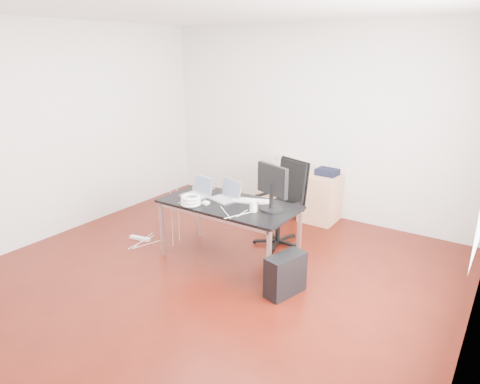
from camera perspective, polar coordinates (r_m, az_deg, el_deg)
The scene contains 18 objects.
room_shell at distance 4.37m, azimuth -3.61°, elevation 4.93°, with size 5.00×5.00×5.00m.
desk at distance 4.98m, azimuth -1.50°, elevation -2.05°, with size 1.60×0.80×0.73m.
office_chair at distance 5.51m, azimuth 5.86°, elevation -0.90°, with size 0.61×0.62×1.08m.
filing_cabinet_left at distance 6.69m, azimuth 5.17°, elevation 0.31°, with size 0.50×0.50×0.70m, color tan.
filing_cabinet_right at distance 6.40m, azimuth 10.67°, elevation -0.78°, with size 0.50×0.50×0.70m, color tan.
pc_tower at distance 4.51m, azimuth 6.07°, elevation -10.89°, with size 0.20×0.45×0.44m, color black.
wastebasket at distance 6.46m, azimuth 5.85°, elevation -2.35°, with size 0.24×0.24×0.28m, color black.
power_strip at distance 5.92m, azimuth -13.20°, elevation -6.02°, with size 0.30×0.06×0.04m, color white.
laptop_left at distance 5.22m, azimuth -5.68°, elevation 0.08°, with size 0.36×0.30×0.23m.
laptop_right at distance 5.07m, azimuth -1.83°, elevation -0.40°, with size 0.39×0.34×0.23m.
monitor at distance 4.69m, azimuth 4.32°, elevation 0.95°, with size 0.44×0.26×0.51m.
keyboard at distance 5.00m, azimuth 1.56°, elevation -1.20°, with size 0.44×0.14×0.02m, color white.
cup_white at distance 4.69m, azimuth 1.78°, elevation -1.92°, with size 0.08×0.08×0.12m, color white.
cup_brown at distance 4.72m, azimuth 1.97°, elevation -1.90°, with size 0.08×0.08×0.10m, color #592D1E.
cable_coil at distance 4.92m, azimuth -6.58°, elevation -1.13°, with size 0.24×0.24×0.11m.
power_adapter at distance 4.94m, azimuth -4.60°, elevation -1.46°, with size 0.07×0.07×0.03m, color white.
speaker at distance 6.62m, azimuth 5.11°, elevation 4.09°, with size 0.09×0.08×0.18m, color #9E9E9E.
navy_garment at distance 6.31m, azimuth 11.56°, elevation 2.63°, with size 0.30×0.24×0.09m, color black.
Camera 1 is at (2.62, -3.36, 2.42)m, focal length 32.00 mm.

